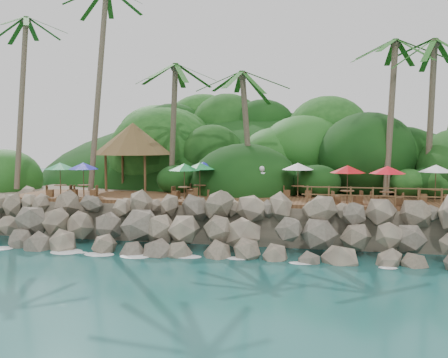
# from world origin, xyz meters

# --- Properties ---
(ground) EXTENTS (140.00, 140.00, 0.00)m
(ground) POSITION_xyz_m (0.00, 0.00, 0.00)
(ground) COLOR #19514F
(ground) RESTS_ON ground
(land_base) EXTENTS (32.00, 25.20, 2.10)m
(land_base) POSITION_xyz_m (0.00, 16.00, 1.05)
(land_base) COLOR gray
(land_base) RESTS_ON ground
(jungle_hill) EXTENTS (44.80, 28.00, 15.40)m
(jungle_hill) POSITION_xyz_m (0.00, 23.50, 0.00)
(jungle_hill) COLOR #143811
(jungle_hill) RESTS_ON ground
(seawall) EXTENTS (29.00, 4.00, 2.30)m
(seawall) POSITION_xyz_m (0.00, 2.00, 1.15)
(seawall) COLOR gray
(seawall) RESTS_ON ground
(terrace) EXTENTS (26.00, 5.00, 0.20)m
(terrace) POSITION_xyz_m (0.00, 6.00, 2.20)
(terrace) COLOR brown
(terrace) RESTS_ON land_base
(jungle_foliage) EXTENTS (44.00, 16.00, 12.00)m
(jungle_foliage) POSITION_xyz_m (0.00, 15.00, 0.00)
(jungle_foliage) COLOR #143811
(jungle_foliage) RESTS_ON ground
(foam_line) EXTENTS (25.20, 0.80, 0.06)m
(foam_line) POSITION_xyz_m (0.00, 0.30, 0.03)
(foam_line) COLOR white
(foam_line) RESTS_ON ground
(palms) EXTENTS (32.65, 7.03, 14.88)m
(palms) POSITION_xyz_m (-0.88, 8.64, 12.27)
(palms) COLOR brown
(palms) RESTS_ON ground
(palapa) EXTENTS (5.54, 5.54, 4.60)m
(palapa) POSITION_xyz_m (-7.30, 9.92, 5.79)
(palapa) COLOR brown
(palapa) RESTS_ON ground
(dining_clusters) EXTENTS (23.52, 4.84, 2.04)m
(dining_clusters) POSITION_xyz_m (0.94, 5.70, 3.99)
(dining_clusters) COLOR brown
(dining_clusters) RESTS_ON terrace
(railing) EXTENTS (7.20, 0.10, 1.00)m
(railing) POSITION_xyz_m (8.28, 3.65, 2.91)
(railing) COLOR brown
(railing) RESTS_ON terrace
(waiter) EXTENTS (0.73, 0.53, 1.86)m
(waiter) POSITION_xyz_m (2.13, 6.78, 3.23)
(waiter) COLOR white
(waiter) RESTS_ON terrace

